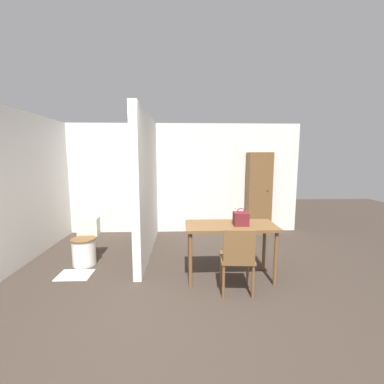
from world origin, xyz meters
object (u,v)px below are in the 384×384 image
at_px(toilet, 85,245).
at_px(wooden_cabinet, 258,194).
at_px(wooden_chair, 237,257).
at_px(dining_table, 230,231).
at_px(handbag, 241,219).

distance_m(toilet, wooden_cabinet, 3.74).
xyz_separation_m(wooden_chair, toilet, (-2.31, 1.04, -0.19)).
bearing_deg(dining_table, wooden_cabinet, 64.24).
xyz_separation_m(wooden_chair, wooden_cabinet, (1.03, 2.60, 0.43)).
relative_size(handbag, wooden_cabinet, 0.13).
bearing_deg(handbag, toilet, 165.05).
height_order(dining_table, toilet, dining_table).
relative_size(toilet, wooden_cabinet, 0.39).
bearing_deg(toilet, wooden_cabinet, 25.02).
relative_size(dining_table, wooden_cabinet, 0.69).
bearing_deg(dining_table, handbag, -19.05).
bearing_deg(wooden_chair, dining_table, 95.65).
bearing_deg(wooden_cabinet, toilet, -154.98).
bearing_deg(handbag, wooden_cabinet, 67.65).
bearing_deg(toilet, wooden_chair, -24.33).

